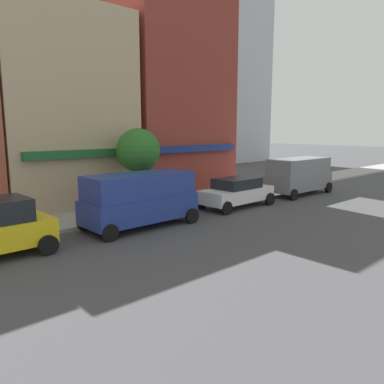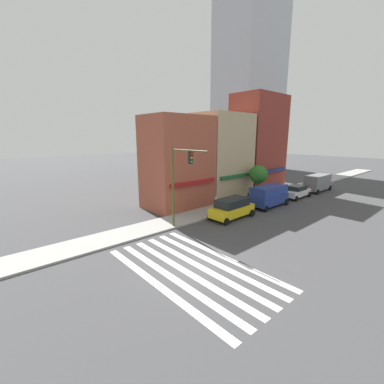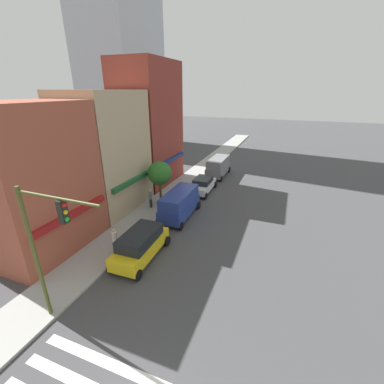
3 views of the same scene
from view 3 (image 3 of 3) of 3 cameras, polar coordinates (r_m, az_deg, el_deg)
name	(u,v)px [view 3 (image 3 of 3)]	position (r m, az deg, el deg)	size (l,w,h in m)	color
storefront_row	(114,144)	(24.88, -16.92, 10.07)	(22.10, 5.30, 13.34)	#9E4C38
traffic_signal	(45,239)	(12.54, -29.90, -9.08)	(0.32, 4.14, 6.83)	#474C1E
suv_yellow	(141,244)	(17.38, -11.36, -11.31)	(4.75, 2.12, 1.94)	yellow
van_blue	(180,203)	(22.16, -2.79, -2.49)	(5.04, 2.22, 2.34)	navy
sedan_white	(203,185)	(27.76, 2.43, 1.66)	(4.43, 2.02, 1.59)	white
van_grey	(218,166)	(33.17, 5.84, 5.76)	(5.00, 2.22, 2.34)	slate
pedestrian_white_shirt	(115,240)	(18.14, -16.78, -10.17)	(0.32, 0.32, 1.77)	#23232D
pedestrian_grey_coat	(151,198)	(23.98, -9.20, -1.37)	(0.32, 0.32, 1.77)	#23232D
street_tree	(160,173)	(24.23, -7.20, 4.14)	(2.23, 2.23, 4.10)	brown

